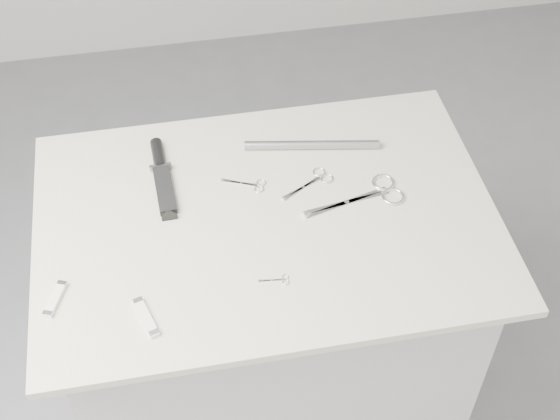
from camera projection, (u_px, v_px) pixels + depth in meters
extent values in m
cube|color=slate|center=(270.00, 420.00, 2.37)|extent=(4.00, 4.00, 0.01)
cube|color=#B0B0AE|center=(269.00, 337.00, 2.04)|extent=(0.90, 0.60, 0.90)
cube|color=beige|center=(267.00, 219.00, 1.70)|extent=(1.00, 0.70, 0.02)
cube|color=silver|center=(347.00, 203.00, 1.72)|extent=(0.20, 0.07, 0.00)
cylinder|color=silver|center=(347.00, 202.00, 1.72)|extent=(0.01, 0.01, 0.01)
torus|color=silver|center=(383.00, 182.00, 1.76)|extent=(0.05, 0.05, 0.01)
torus|color=silver|center=(393.00, 197.00, 1.73)|extent=(0.05, 0.05, 0.01)
cube|color=silver|center=(303.00, 187.00, 1.75)|extent=(0.11, 0.07, 0.00)
cylinder|color=silver|center=(303.00, 187.00, 1.75)|extent=(0.01, 0.01, 0.00)
torus|color=silver|center=(319.00, 172.00, 1.78)|extent=(0.03, 0.03, 0.00)
torus|color=silver|center=(327.00, 179.00, 1.77)|extent=(0.03, 0.03, 0.00)
cube|color=silver|center=(241.00, 183.00, 1.76)|extent=(0.09, 0.05, 0.00)
cylinder|color=silver|center=(241.00, 183.00, 1.76)|extent=(0.00, 0.00, 0.00)
torus|color=silver|center=(261.00, 183.00, 1.76)|extent=(0.02, 0.02, 0.00)
torus|color=silver|center=(259.00, 189.00, 1.75)|extent=(0.02, 0.02, 0.00)
cube|color=silver|center=(272.00, 280.00, 1.57)|extent=(0.05, 0.01, 0.00)
cylinder|color=silver|center=(272.00, 280.00, 1.57)|extent=(0.00, 0.00, 0.00)
torus|color=silver|center=(285.00, 277.00, 1.58)|extent=(0.01, 0.01, 0.00)
torus|color=silver|center=(286.00, 282.00, 1.57)|extent=(0.01, 0.01, 0.00)
cube|color=black|center=(165.00, 189.00, 1.74)|extent=(0.05, 0.15, 0.02)
cube|color=gray|center=(160.00, 167.00, 1.78)|extent=(0.05, 0.01, 0.02)
cylinder|color=black|center=(158.00, 154.00, 1.81)|extent=(0.03, 0.09, 0.03)
cube|color=white|center=(55.00, 299.00, 1.53)|extent=(0.05, 0.08, 0.01)
cube|color=silver|center=(62.00, 284.00, 1.56)|extent=(0.02, 0.02, 0.01)
cube|color=silver|center=(48.00, 314.00, 1.51)|extent=(0.02, 0.02, 0.01)
cube|color=white|center=(146.00, 317.00, 1.50)|extent=(0.05, 0.10, 0.01)
cube|color=silver|center=(138.00, 301.00, 1.53)|extent=(0.02, 0.02, 0.01)
cube|color=silver|center=(154.00, 333.00, 1.48)|extent=(0.02, 0.02, 0.01)
cylinder|color=gray|center=(312.00, 145.00, 1.83)|extent=(0.32, 0.07, 0.02)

